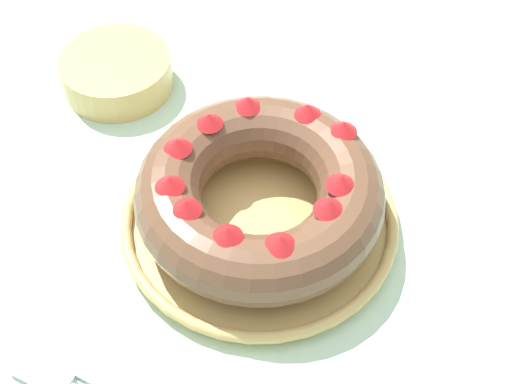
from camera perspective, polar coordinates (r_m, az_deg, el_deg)
dining_table at (r=0.79m, az=-0.64°, el=-7.06°), size 1.57×1.28×0.73m
serving_dish at (r=0.74m, az=0.00°, el=-2.12°), size 0.29×0.29×0.02m
bundt_cake at (r=0.70m, az=0.00°, el=0.06°), size 0.25×0.25×0.08m
side_bowl at (r=0.89m, az=-11.07°, el=9.39°), size 0.13×0.13×0.04m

